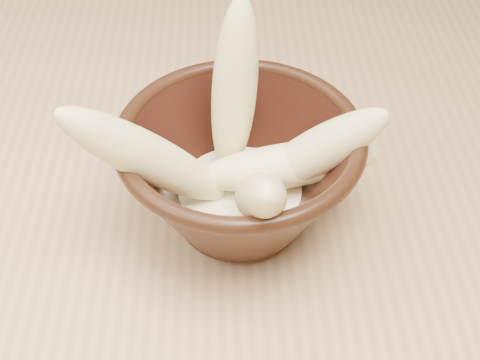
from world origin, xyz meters
The scene contains 8 objects.
table centered at (0.00, 0.00, 0.67)m, with size 1.20×0.80×0.75m.
bowl centered at (-0.04, 0.01, 0.81)m, with size 0.18×0.18×0.10m.
milk_puddle centered at (-0.04, 0.01, 0.78)m, with size 0.10×0.10×0.01m, color #FDF4CB.
banana_upright centered at (-0.04, 0.04, 0.86)m, with size 0.03×0.03×0.14m, color #F8E692.
banana_left centered at (-0.11, -0.02, 0.84)m, with size 0.03×0.03×0.16m, color #F8E692.
banana_right centered at (0.01, 0.00, 0.83)m, with size 0.03×0.03×0.12m, color #F8E692.
banana_across centered at (-0.01, 0.01, 0.81)m, with size 0.03×0.03×0.14m, color #F8E692.
banana_front centered at (-0.03, -0.04, 0.83)m, with size 0.03×0.03×0.12m, color #F8E692.
Camera 1 is at (-0.05, -0.35, 1.15)m, focal length 50.00 mm.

